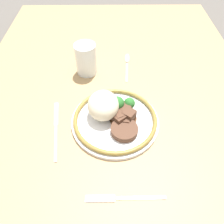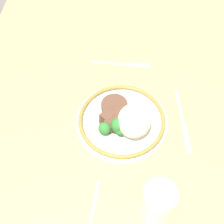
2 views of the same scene
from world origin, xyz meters
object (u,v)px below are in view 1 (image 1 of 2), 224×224
object	(u,v)px
fork	(117,198)
knife	(56,127)
plate	(113,115)
juice_glass	(86,60)
spoon	(127,61)

from	to	relation	value
fork	knife	bearing A→B (deg)	-50.30
plate	knife	world-z (taller)	plate
plate	juice_glass	bearing A→B (deg)	21.78
knife	spoon	distance (m)	0.38
juice_glass	fork	distance (m)	0.47
juice_glass	knife	xyz separation A→B (m)	(-0.25, 0.07, -0.05)
knife	spoon	world-z (taller)	spoon
spoon	juice_glass	bearing A→B (deg)	115.73
knife	spoon	bearing A→B (deg)	-43.72
fork	spoon	size ratio (longest dim) A/B	1.09
spoon	plate	bearing A→B (deg)	172.90
plate	spoon	world-z (taller)	plate
plate	fork	world-z (taller)	plate
plate	knife	distance (m)	0.17
fork	knife	size ratio (longest dim) A/B	0.88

